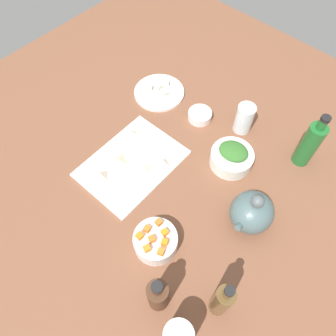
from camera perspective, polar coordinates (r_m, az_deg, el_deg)
tabletop at (r=113.09cm, az=0.00°, el=-1.72°), size 190.00×190.00×3.00cm
cutting_board at (r=114.49cm, az=-6.40°, el=0.81°), size 35.56×26.41×1.00cm
plate_tofu at (r=135.22cm, az=-1.57°, el=13.21°), size 20.39×20.39×1.20cm
bowl_greens at (r=114.26cm, az=11.14°, el=1.68°), size 14.83×14.83×5.72cm
bowl_carrots at (r=98.85cm, az=-2.21°, el=-12.84°), size 13.25×13.25×6.11cm
bowl_small_side at (r=126.05cm, az=5.66°, el=9.24°), size 9.05×9.05×3.32cm
teapot at (r=102.05cm, az=14.60°, el=-7.53°), size 15.74×13.27×15.51cm
bottle_0 at (r=117.07cm, az=23.78°, el=3.93°), size 6.00×6.00×23.12cm
bottle_1 at (r=90.42cm, az=-1.78°, el=-21.55°), size 5.76×5.76×18.58cm
bottle_2 at (r=89.44cm, az=9.51°, el=-22.12°), size 4.90×4.90×22.28cm
drinking_glass_0 at (r=122.20cm, az=13.31°, el=8.52°), size 6.56×6.56×11.69cm
carrot_cube_0 at (r=96.08cm, az=-3.72°, el=-10.69°), size 2.08×2.08×1.80cm
carrot_cube_1 at (r=94.53cm, az=-0.61°, el=-13.00°), size 2.39×2.39×1.80cm
carrot_cube_2 at (r=93.71cm, az=-1.28°, el=-14.60°), size 2.34×2.34×1.80cm
carrot_cube_3 at (r=94.94cm, az=-2.89°, el=-12.45°), size 2.42×2.42×1.80cm
carrot_cube_4 at (r=94.16cm, az=-3.76°, el=-14.02°), size 2.29×2.29×1.80cm
carrot_cube_5 at (r=95.52cm, az=-0.59°, el=-11.30°), size 2.18×2.18×1.80cm
carrot_cube_6 at (r=95.49cm, az=-5.07°, el=-11.89°), size 1.87×1.87×1.80cm
carrot_cube_7 at (r=96.67cm, az=-1.66°, el=-9.58°), size 1.94×1.94×1.80cm
chopped_greens_mound at (r=110.65cm, az=11.52°, el=2.93°), size 10.37×11.63×3.14cm
tofu_cube_0 at (r=134.78cm, az=-3.37°, el=13.95°), size 3.06×3.06×2.20cm
tofu_cube_1 at (r=135.04cm, az=-1.78°, el=14.14°), size 2.31×2.31×2.20cm
tofu_cube_2 at (r=136.50cm, az=-0.38°, el=14.77°), size 3.11×3.11×2.20cm
tofu_cube_3 at (r=132.31cm, az=-0.73°, el=13.01°), size 2.31×2.31×2.20cm
dumpling_0 at (r=111.35cm, az=-11.87°, el=-1.18°), size 5.36×5.05×3.11cm
dumpling_1 at (r=119.88cm, az=-6.33°, el=5.95°), size 6.44×6.38×2.19cm
dumpling_2 at (r=111.94cm, az=-0.94°, el=1.06°), size 5.21×5.57×2.64cm
dumpling_3 at (r=113.91cm, az=-8.82°, el=1.30°), size 7.06×6.95×2.10cm
dumpling_4 at (r=110.97cm, az=-4.22°, el=0.22°), size 5.27×4.92×3.03cm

